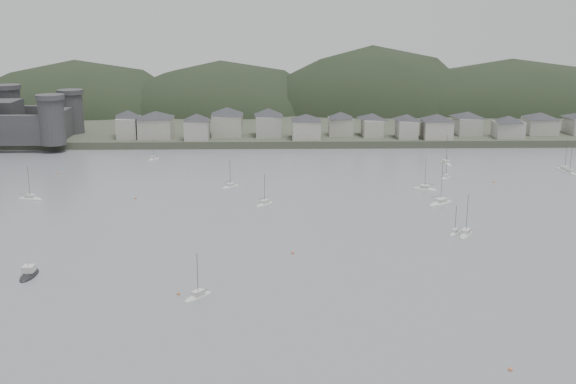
{
  "coord_description": "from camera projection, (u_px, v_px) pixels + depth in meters",
  "views": [
    {
      "loc": [
        -4.25,
        -110.64,
        53.41
      ],
      "look_at": [
        0.0,
        75.0,
        6.0
      ],
      "focal_mm": 43.34,
      "sensor_mm": 36.0,
      "label": 1
    }
  ],
  "objects": [
    {
      "name": "mooring_buoys",
      "position": [
        281.0,
        234.0,
        173.67
      ],
      "size": [
        173.44,
        140.89,
        0.7
      ],
      "color": "#C76E42",
      "rests_on": "ground"
    },
    {
      "name": "waterfront_town",
      "position": [
        400.0,
        123.0,
        297.06
      ],
      "size": [
        451.48,
        28.46,
        12.92
      ],
      "color": "#99978C",
      "rests_on": "far_shore_land"
    },
    {
      "name": "moored_fleet",
      "position": [
        284.0,
        218.0,
        188.09
      ],
      "size": [
        264.33,
        164.68,
        13.31
      ],
      "color": "beige",
      "rests_on": "ground"
    },
    {
      "name": "motor_launch_far",
      "position": [
        29.0,
        275.0,
        146.41
      ],
      "size": [
        3.2,
        8.22,
        3.94
      ],
      "rotation": [
        0.0,
        0.0,
        3.11
      ],
      "color": "black",
      "rests_on": "ground"
    },
    {
      "name": "far_shore_land",
      "position": [
        279.0,
        106.0,
        405.87
      ],
      "size": [
        900.0,
        250.0,
        3.0
      ],
      "primitive_type": "cube",
      "color": "#383D2D",
      "rests_on": "ground"
    },
    {
      "name": "sailboat_lead",
      "position": [
        455.0,
        233.0,
        174.77
      ],
      "size": [
        4.77,
        5.64,
        7.78
      ],
      "rotation": [
        0.0,
        0.0,
        5.66
      ],
      "color": "beige",
      "rests_on": "ground"
    },
    {
      "name": "ground",
      "position": [
        298.0,
        332.0,
        120.49
      ],
      "size": [
        900.0,
        900.0,
        0.0
      ],
      "primitive_type": "plane",
      "color": "slate",
      "rests_on": "ground"
    },
    {
      "name": "forested_ridge",
      "position": [
        289.0,
        135.0,
        384.34
      ],
      "size": [
        851.55,
        103.94,
        102.57
      ],
      "color": "black",
      "rests_on": "ground"
    }
  ]
}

